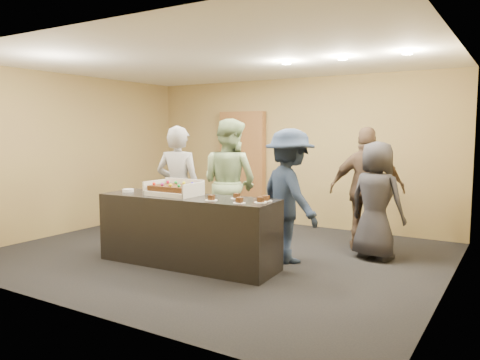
{
  "coord_description": "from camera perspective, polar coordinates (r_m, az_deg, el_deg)",
  "views": [
    {
      "loc": [
        3.68,
        -5.41,
        1.74
      ],
      "look_at": [
        0.36,
        0.0,
        1.07
      ],
      "focal_mm": 35.0,
      "sensor_mm": 36.0,
      "label": 1
    }
  ],
  "objects": [
    {
      "name": "person_server_grey",
      "position": [
        6.74,
        -7.51,
        -1.17
      ],
      "size": [
        0.75,
        0.59,
        1.81
      ],
      "primitive_type": "imported",
      "rotation": [
        0.0,
        0.0,
        3.4
      ],
      "color": "gray",
      "rests_on": "floor"
    },
    {
      "name": "person_navy_man",
      "position": [
        6.23,
        6.02,
        -1.92
      ],
      "size": [
        1.32,
        1.18,
        1.77
      ],
      "primitive_type": "imported",
      "rotation": [
        0.0,
        0.0,
        2.56
      ],
      "color": "#1D2941",
      "rests_on": "floor"
    },
    {
      "name": "room",
      "position": [
        6.55,
        -2.68,
        2.57
      ],
      "size": [
        6.04,
        6.0,
        2.7
      ],
      "color": "black",
      "rests_on": "ground"
    },
    {
      "name": "plate_stack",
      "position": [
        6.67,
        -13.49,
        -1.25
      ],
      "size": [
        0.16,
        0.16,
        0.04
      ],
      "primitive_type": "cylinder",
      "color": "white",
      "rests_on": "serving_counter"
    },
    {
      "name": "slice_e",
      "position": [
        5.51,
        2.53,
        -2.54
      ],
      "size": [
        0.15,
        0.15,
        0.07
      ],
      "color": "white",
      "rests_on": "serving_counter"
    },
    {
      "name": "slice_c",
      "position": [
        5.46,
        -0.08,
        -2.61
      ],
      "size": [
        0.15,
        0.15,
        0.07
      ],
      "color": "white",
      "rests_on": "serving_counter"
    },
    {
      "name": "sheet_cake",
      "position": [
        6.2,
        -8.07,
        -0.95
      ],
      "size": [
        0.57,
        0.4,
        0.11
      ],
      "color": "#32180B",
      "rests_on": "cake_box"
    },
    {
      "name": "person_brown_extra",
      "position": [
        7.0,
        15.21,
        -1.11
      ],
      "size": [
        1.14,
        0.76,
        1.8
      ],
      "primitive_type": "imported",
      "rotation": [
        0.0,
        0.0,
        3.47
      ],
      "color": "brown",
      "rests_on": "floor"
    },
    {
      "name": "storage_cabinet",
      "position": [
        9.17,
        0.29,
        1.72
      ],
      "size": [
        0.96,
        0.15,
        2.12
      ],
      "primitive_type": "cube",
      "color": "brown",
      "rests_on": "floor"
    },
    {
      "name": "slice_d",
      "position": [
        5.64,
        3.21,
        -2.36
      ],
      "size": [
        0.15,
        0.15,
        0.07
      ],
      "color": "white",
      "rests_on": "serving_counter"
    },
    {
      "name": "slice_a",
      "position": [
        5.69,
        -3.5,
        -2.28
      ],
      "size": [
        0.15,
        0.15,
        0.07
      ],
      "color": "white",
      "rests_on": "serving_counter"
    },
    {
      "name": "serving_counter",
      "position": [
        6.15,
        -6.37,
        -6.16
      ],
      "size": [
        2.44,
        0.84,
        0.9
      ],
      "primitive_type": "cube",
      "rotation": [
        0.0,
        0.0,
        0.06
      ],
      "color": "black",
      "rests_on": "floor"
    },
    {
      "name": "person_sage_man",
      "position": [
        7.03,
        -1.3,
        -0.38
      ],
      "size": [
        1.02,
        0.84,
        1.92
      ],
      "primitive_type": "imported",
      "rotation": [
        0.0,
        0.0,
        3.02
      ],
      "color": "#8FAA79",
      "rests_on": "floor"
    },
    {
      "name": "ceiling_spotlights",
      "position": [
        6.33,
        12.42,
        14.29
      ],
      "size": [
        1.72,
        0.12,
        0.03
      ],
      "color": "#FFEAC6",
      "rests_on": "ceiling"
    },
    {
      "name": "cake_box",
      "position": [
        6.23,
        -7.92,
        -1.4
      ],
      "size": [
        0.67,
        0.47,
        0.2
      ],
      "color": "white",
      "rests_on": "serving_counter"
    },
    {
      "name": "person_dark_suit",
      "position": [
        6.61,
        16.28,
        -2.4
      ],
      "size": [
        0.89,
        0.69,
        1.61
      ],
      "primitive_type": "imported",
      "rotation": [
        0.0,
        0.0,
        2.88
      ],
      "color": "#27262C",
      "rests_on": "floor"
    },
    {
      "name": "slice_b",
      "position": [
        5.83,
        -0.39,
        -2.07
      ],
      "size": [
        0.15,
        0.15,
        0.07
      ],
      "color": "white",
      "rests_on": "serving_counter"
    }
  ]
}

